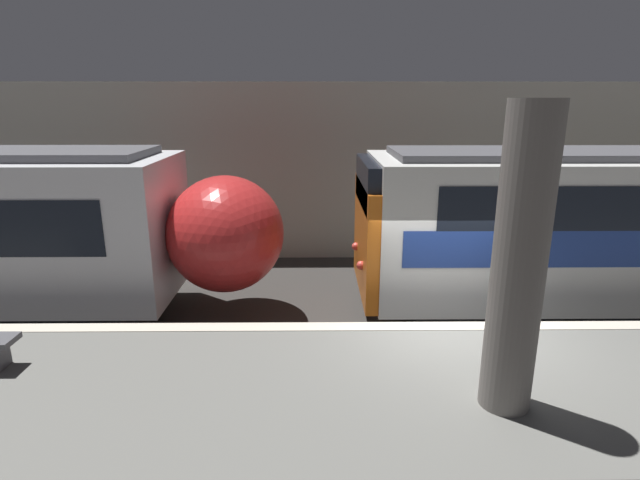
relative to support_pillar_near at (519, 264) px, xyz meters
name	(u,v)px	position (x,y,z in m)	size (l,w,h in m)	color
ground_plane	(445,377)	(-0.06, 2.27, -2.81)	(120.00, 120.00, 0.00)	#33302D
platform	(481,414)	(-0.06, 0.50, -2.30)	(40.00, 3.55, 1.04)	slate
station_rear_barrier	(392,173)	(-0.06, 9.04, -0.29)	(50.00, 0.15, 5.04)	#B2AD9E
support_pillar_near	(519,264)	(0.00, 0.00, 0.00)	(0.60, 0.60, 3.57)	slate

